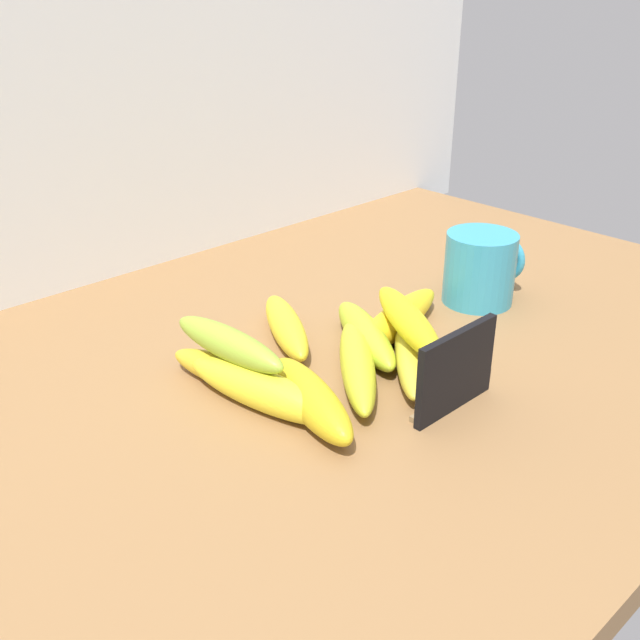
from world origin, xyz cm
name	(u,v)px	position (x,y,z in cm)	size (l,w,h in cm)	color
counter_top	(367,356)	(0.00, 0.00, 1.50)	(110.00, 76.00, 3.00)	olive
back_wall	(154,25)	(0.00, 39.00, 35.00)	(130.00, 2.00, 70.00)	silver
chalkboard_sign	(455,373)	(-3.73, -14.84, 6.86)	(11.00, 1.80, 8.40)	black
coffee_mug	(481,268)	(19.24, -1.49, 7.54)	(10.42, 8.92, 9.08)	teal
banana_0	(365,334)	(-0.98, -0.56, 4.83)	(16.37, 3.66, 3.66)	#A3BD29
banana_1	(357,364)	(-6.46, -4.55, 4.76)	(19.47, 3.52, 3.52)	gold
banana_2	(395,321)	(3.85, -0.73, 4.88)	(20.01, 3.77, 3.77)	yellow
banana_3	(311,399)	(-14.91, -6.51, 5.07)	(15.80, 4.13, 4.13)	gold
banana_4	(261,390)	(-17.15, -1.90, 4.98)	(18.20, 3.96, 3.96)	yellow
banana_5	(408,351)	(-0.37, -6.31, 4.68)	(19.93, 3.37, 3.37)	gold
banana_6	(231,374)	(-17.06, 3.08, 4.65)	(15.31, 3.30, 3.30)	gold
banana_7	(286,326)	(-5.97, 7.19, 4.77)	(16.02, 3.55, 3.55)	yellow
banana_8	(229,343)	(-16.89, 3.40, 7.94)	(15.49, 3.28, 3.28)	#8EB033
banana_9	(407,322)	(-0.25, -5.77, 8.02)	(17.20, 3.31, 3.31)	yellow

